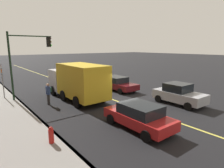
# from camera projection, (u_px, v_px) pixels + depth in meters

# --- Properties ---
(ground) EXTENTS (200.00, 200.00, 0.00)m
(ground) POSITION_uv_depth(u_px,v_px,m) (119.00, 102.00, 15.80)
(ground) COLOR black
(sidewalk_slab) EXTENTS (80.00, 3.88, 0.15)m
(sidewalk_slab) POSITION_uv_depth(u_px,v_px,m) (5.00, 126.00, 10.73)
(sidewalk_slab) COLOR gray
(sidewalk_slab) RESTS_ON ground
(curb_edge) EXTENTS (80.00, 0.16, 0.15)m
(curb_edge) POSITION_uv_depth(u_px,v_px,m) (39.00, 119.00, 11.85)
(curb_edge) COLOR slate
(curb_edge) RESTS_ON ground
(lane_stripe_center) EXTENTS (80.00, 0.16, 0.01)m
(lane_stripe_center) POSITION_uv_depth(u_px,v_px,m) (119.00, 102.00, 15.79)
(lane_stripe_center) COLOR #D8CC4C
(lane_stripe_center) RESTS_ON ground
(car_red) EXTENTS (4.17, 1.95, 1.43)m
(car_red) POSITION_uv_depth(u_px,v_px,m) (139.00, 116.00, 10.54)
(car_red) COLOR red
(car_red) RESTS_ON ground
(car_maroon) EXTENTS (4.77, 2.04, 1.42)m
(car_maroon) POSITION_uv_depth(u_px,v_px,m) (117.00, 83.00, 19.90)
(car_maroon) COLOR #591116
(car_maroon) RESTS_ON ground
(car_silver) EXTENTS (3.98, 2.02, 1.65)m
(car_silver) POSITION_uv_depth(u_px,v_px,m) (179.00, 94.00, 15.08)
(car_silver) COLOR #A8AAB2
(car_silver) RESTS_ON ground
(truck_yellow) EXTENTS (6.82, 2.62, 3.08)m
(truck_yellow) POSITION_uv_depth(u_px,v_px,m) (78.00, 81.00, 16.16)
(truck_yellow) COLOR silver
(truck_yellow) RESTS_ON ground
(pedestrian_with_backpack) EXTENTS (0.41, 0.37, 1.71)m
(pedestrian_with_backpack) POSITION_uv_depth(u_px,v_px,m) (48.00, 92.00, 14.80)
(pedestrian_with_backpack) COLOR #383838
(pedestrian_with_backpack) RESTS_ON ground
(traffic_light_mast) EXTENTS (0.28, 3.56, 5.66)m
(traffic_light_mast) POSITION_uv_depth(u_px,v_px,m) (27.00, 54.00, 15.90)
(traffic_light_mast) COLOR #1E3823
(traffic_light_mast) RESTS_ON ground
(street_sign_post) EXTENTS (0.60, 0.08, 3.04)m
(street_sign_post) POSITION_uv_depth(u_px,v_px,m) (2.00, 79.00, 16.18)
(street_sign_post) COLOR slate
(street_sign_post) RESTS_ON ground
(fire_hydrant) EXTENTS (0.24, 0.24, 0.94)m
(fire_hydrant) POSITION_uv_depth(u_px,v_px,m) (51.00, 136.00, 8.70)
(fire_hydrant) COLOR red
(fire_hydrant) RESTS_ON ground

